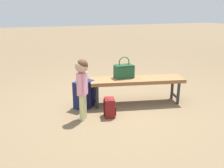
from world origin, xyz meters
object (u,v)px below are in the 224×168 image
at_px(child_standing, 82,80).
at_px(backpack_large, 84,92).
at_px(backpack_small, 110,106).
at_px(handbag, 124,71).
at_px(park_bench, 137,82).

height_order(child_standing, backpack_large, child_standing).
bearing_deg(backpack_small, handbag, -133.33).
height_order(handbag, backpack_large, handbag).
distance_m(child_standing, backpack_small, 0.60).
relative_size(park_bench, child_standing, 1.81).
xyz_separation_m(park_bench, backpack_large, (0.90, -0.15, -0.13)).
bearing_deg(handbag, park_bench, 147.60).
distance_m(backpack_large, backpack_small, 0.57).
relative_size(handbag, backpack_small, 1.09).
relative_size(park_bench, backpack_large, 3.14).
bearing_deg(backpack_large, park_bench, 170.44).
bearing_deg(park_bench, backpack_large, -9.56).
bearing_deg(backpack_large, child_standing, 73.53).
bearing_deg(child_standing, backpack_large, -106.47).
bearing_deg(backpack_large, backpack_small, 118.48).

